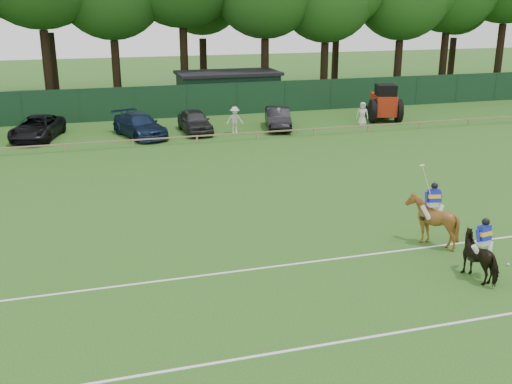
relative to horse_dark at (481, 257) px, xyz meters
name	(u,v)px	position (x,y,z in m)	size (l,w,h in m)	color
ground	(266,255)	(-6.16, 3.70, -0.74)	(160.00, 160.00, 0.00)	#1E4C14
horse_dark	(481,257)	(0.00, 0.00, 0.00)	(0.80, 1.75, 1.48)	black
horse_chestnut	(431,220)	(0.00, 2.98, 0.20)	(1.51, 1.70, 1.87)	brown
suv_black	(37,128)	(-14.91, 25.80, 0.00)	(2.46, 5.33, 1.48)	black
sedan_navy	(140,125)	(-8.43, 24.61, 0.02)	(2.12, 5.22, 1.52)	#13213D
hatch_grey	(195,121)	(-4.66, 24.90, 0.03)	(1.83, 4.55, 1.55)	#2A292B
estate_black	(278,118)	(1.18, 24.49, 0.01)	(1.58, 4.54, 1.50)	black
spectator_left	(235,120)	(-2.10, 23.91, 0.16)	(1.17, 0.67, 1.81)	beige
spectator_mid	(278,119)	(1.06, 24.00, 0.04)	(0.91, 0.38, 1.55)	silver
spectator_right	(362,114)	(7.29, 23.64, 0.12)	(0.84, 0.55, 1.73)	beige
rider_dark	(484,237)	(0.00, -0.01, 0.69)	(0.93, 0.46, 1.41)	silver
rider_chestnut	(433,200)	(-0.01, 2.97, 1.01)	(0.93, 0.66, 2.05)	silver
polo_ball	(508,264)	(1.54, 0.52, -0.70)	(0.09, 0.09, 0.09)	silver
pitch_lines	(301,300)	(-6.16, 0.20, -0.73)	(60.00, 5.10, 0.01)	silver
pitch_rail	(181,137)	(-6.16, 21.70, -0.30)	(62.10, 0.10, 0.50)	#997F5B
perimeter_fence	(161,102)	(-6.16, 30.70, 0.51)	(92.08, 0.08, 2.50)	#14351E
utility_shed	(228,90)	(-0.16, 33.70, 0.80)	(8.40, 4.40, 3.04)	#14331E
tree_row	(172,101)	(-4.16, 38.70, -0.74)	(96.00, 12.00, 21.00)	#26561C
tractor	(384,104)	(9.72, 25.03, 0.56)	(2.96, 3.72, 2.75)	#A5250F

